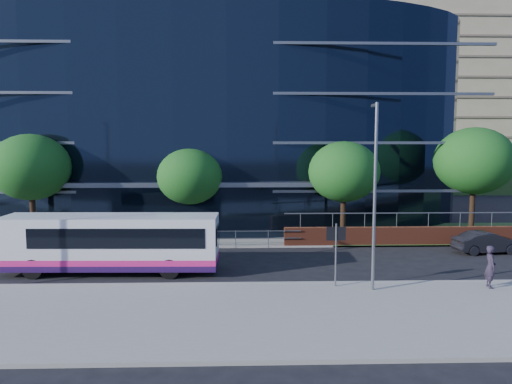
{
  "coord_description": "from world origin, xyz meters",
  "views": [
    {
      "loc": [
        0.33,
        -23.01,
        6.6
      ],
      "look_at": [
        1.28,
        8.0,
        3.34
      ],
      "focal_mm": 35.0,
      "sensor_mm": 36.0,
      "label": 1
    }
  ],
  "objects_px": {
    "tree_far_c": "(344,172)",
    "city_bus": "(113,243)",
    "tree_far_d": "(474,161)",
    "parked_car": "(487,242)",
    "pedestrian": "(490,267)",
    "street_sign": "(336,242)",
    "streetlight_east": "(375,191)",
    "tree_dist_e": "(426,156)",
    "tree_far_a": "(31,167)",
    "tree_far_b": "(190,177)"
  },
  "relations": [
    {
      "from": "tree_far_a",
      "to": "city_bus",
      "type": "bearing_deg",
      "value": -47.15
    },
    {
      "from": "street_sign",
      "to": "streetlight_east",
      "type": "bearing_deg",
      "value": -21.36
    },
    {
      "from": "tree_far_b",
      "to": "pedestrian",
      "type": "height_order",
      "value": "tree_far_b"
    },
    {
      "from": "street_sign",
      "to": "streetlight_east",
      "type": "relative_size",
      "value": 0.35
    },
    {
      "from": "tree_far_d",
      "to": "city_bus",
      "type": "height_order",
      "value": "tree_far_d"
    },
    {
      "from": "tree_far_b",
      "to": "city_bus",
      "type": "distance_m",
      "value": 8.98
    },
    {
      "from": "tree_far_b",
      "to": "tree_far_d",
      "type": "xyz_separation_m",
      "value": [
        19.0,
        0.5,
        0.98
      ]
    },
    {
      "from": "tree_dist_e",
      "to": "pedestrian",
      "type": "xyz_separation_m",
      "value": [
        -12.77,
        -42.01,
        -3.45
      ]
    },
    {
      "from": "tree_far_a",
      "to": "tree_far_d",
      "type": "xyz_separation_m",
      "value": [
        29.0,
        1.0,
        0.33
      ]
    },
    {
      "from": "tree_far_c",
      "to": "tree_dist_e",
      "type": "bearing_deg",
      "value": 61.26
    },
    {
      "from": "tree_far_c",
      "to": "parked_car",
      "type": "xyz_separation_m",
      "value": [
        7.69,
        -3.83,
        -3.9
      ]
    },
    {
      "from": "street_sign",
      "to": "tree_far_b",
      "type": "distance_m",
      "value": 13.54
    },
    {
      "from": "street_sign",
      "to": "tree_far_d",
      "type": "xyz_separation_m",
      "value": [
        11.5,
        11.59,
        3.04
      ]
    },
    {
      "from": "street_sign",
      "to": "pedestrian",
      "type": "xyz_separation_m",
      "value": [
        6.73,
        -0.43,
        -1.07
      ]
    },
    {
      "from": "tree_far_c",
      "to": "tree_far_d",
      "type": "bearing_deg",
      "value": 6.34
    },
    {
      "from": "tree_far_b",
      "to": "parked_car",
      "type": "xyz_separation_m",
      "value": [
        17.69,
        -4.33,
        -3.57
      ]
    },
    {
      "from": "streetlight_east",
      "to": "tree_far_a",
      "type": "bearing_deg",
      "value": 149.54
    },
    {
      "from": "streetlight_east",
      "to": "parked_car",
      "type": "relative_size",
      "value": 2.07
    },
    {
      "from": "tree_far_a",
      "to": "tree_far_b",
      "type": "bearing_deg",
      "value": 2.86
    },
    {
      "from": "tree_far_b",
      "to": "tree_far_d",
      "type": "bearing_deg",
      "value": 1.51
    },
    {
      "from": "tree_far_c",
      "to": "tree_far_d",
      "type": "distance_m",
      "value": 9.08
    },
    {
      "from": "streetlight_east",
      "to": "tree_far_b",
      "type": "bearing_deg",
      "value": 127.63
    },
    {
      "from": "tree_far_a",
      "to": "tree_far_c",
      "type": "xyz_separation_m",
      "value": [
        20.0,
        0.0,
        -0.33
      ]
    },
    {
      "from": "tree_far_b",
      "to": "streetlight_east",
      "type": "height_order",
      "value": "streetlight_east"
    },
    {
      "from": "streetlight_east",
      "to": "tree_far_d",
      "type": "bearing_deg",
      "value": 50.6
    },
    {
      "from": "tree_far_a",
      "to": "parked_car",
      "type": "height_order",
      "value": "tree_far_a"
    },
    {
      "from": "parked_car",
      "to": "pedestrian",
      "type": "height_order",
      "value": "pedestrian"
    },
    {
      "from": "streetlight_east",
      "to": "pedestrian",
      "type": "relative_size",
      "value": 4.3
    },
    {
      "from": "tree_far_c",
      "to": "city_bus",
      "type": "bearing_deg",
      "value": -149.99
    },
    {
      "from": "tree_far_c",
      "to": "street_sign",
      "type": "bearing_deg",
      "value": -103.29
    },
    {
      "from": "tree_far_c",
      "to": "city_bus",
      "type": "distance_m",
      "value": 15.34
    },
    {
      "from": "tree_dist_e",
      "to": "streetlight_east",
      "type": "height_order",
      "value": "streetlight_east"
    },
    {
      "from": "tree_dist_e",
      "to": "streetlight_east",
      "type": "xyz_separation_m",
      "value": [
        -18.0,
        -42.17,
        -0.1
      ]
    },
    {
      "from": "tree_dist_e",
      "to": "parked_car",
      "type": "relative_size",
      "value": 1.69
    },
    {
      "from": "tree_far_d",
      "to": "tree_dist_e",
      "type": "xyz_separation_m",
      "value": [
        8.0,
        30.0,
        -0.65
      ]
    },
    {
      "from": "parked_car",
      "to": "pedestrian",
      "type": "distance_m",
      "value": 7.99
    },
    {
      "from": "tree_far_d",
      "to": "streetlight_east",
      "type": "bearing_deg",
      "value": -129.4
    },
    {
      "from": "parked_car",
      "to": "street_sign",
      "type": "bearing_deg",
      "value": 117.4
    },
    {
      "from": "tree_far_a",
      "to": "parked_car",
      "type": "xyz_separation_m",
      "value": [
        27.69,
        -3.83,
        -4.22
      ]
    },
    {
      "from": "tree_far_a",
      "to": "parked_car",
      "type": "bearing_deg",
      "value": -7.87
    },
    {
      "from": "tree_far_d",
      "to": "parked_car",
      "type": "height_order",
      "value": "tree_far_d"
    },
    {
      "from": "tree_far_d",
      "to": "tree_far_c",
      "type": "bearing_deg",
      "value": -173.66
    },
    {
      "from": "tree_far_c",
      "to": "tree_dist_e",
      "type": "distance_m",
      "value": 35.36
    },
    {
      "from": "tree_far_b",
      "to": "tree_dist_e",
      "type": "bearing_deg",
      "value": 48.48
    },
    {
      "from": "tree_far_a",
      "to": "streetlight_east",
      "type": "bearing_deg",
      "value": -30.46
    },
    {
      "from": "tree_far_a",
      "to": "street_sign",
      "type": "bearing_deg",
      "value": -31.17
    },
    {
      "from": "street_sign",
      "to": "city_bus",
      "type": "height_order",
      "value": "street_sign"
    },
    {
      "from": "tree_far_c",
      "to": "parked_car",
      "type": "height_order",
      "value": "tree_far_c"
    },
    {
      "from": "parked_car",
      "to": "pedestrian",
      "type": "relative_size",
      "value": 2.08
    },
    {
      "from": "tree_far_a",
      "to": "tree_dist_e",
      "type": "distance_m",
      "value": 48.27
    }
  ]
}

